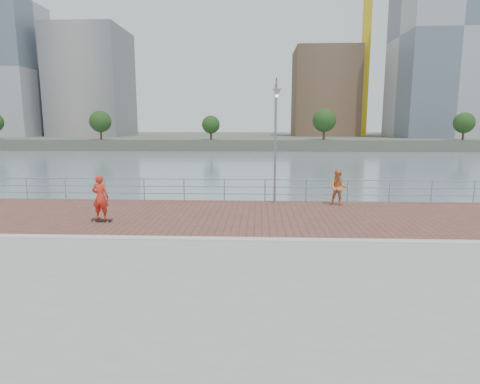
{
  "coord_description": "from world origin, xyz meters",
  "views": [
    {
      "loc": [
        0.7,
        -12.92,
        3.81
      ],
      "look_at": [
        0.0,
        2.0,
        1.3
      ],
      "focal_mm": 30.0,
      "sensor_mm": 36.0,
      "label": 1
    }
  ],
  "objects_px": {
    "street_lamp": "(276,120)",
    "skateboarder": "(100,197)",
    "guardrail": "(245,187)",
    "bystander": "(338,188)"
  },
  "relations": [
    {
      "from": "street_lamp",
      "to": "bystander",
      "type": "relative_size",
      "value": 3.38
    },
    {
      "from": "bystander",
      "to": "street_lamp",
      "type": "bearing_deg",
      "value": -161.74
    },
    {
      "from": "street_lamp",
      "to": "skateboarder",
      "type": "distance_m",
      "value": 8.53
    },
    {
      "from": "street_lamp",
      "to": "skateboarder",
      "type": "bearing_deg",
      "value": -151.2
    },
    {
      "from": "street_lamp",
      "to": "skateboarder",
      "type": "xyz_separation_m",
      "value": [
        -6.98,
        -3.84,
        -3.04
      ]
    },
    {
      "from": "street_lamp",
      "to": "bystander",
      "type": "distance_m",
      "value": 4.37
    },
    {
      "from": "guardrail",
      "to": "bystander",
      "type": "height_order",
      "value": "bystander"
    },
    {
      "from": "guardrail",
      "to": "street_lamp",
      "type": "xyz_separation_m",
      "value": [
        1.49,
        -0.92,
        3.35
      ]
    },
    {
      "from": "guardrail",
      "to": "street_lamp",
      "type": "distance_m",
      "value": 3.78
    },
    {
      "from": "guardrail",
      "to": "skateboarder",
      "type": "xyz_separation_m",
      "value": [
        -5.49,
        -4.75,
        0.31
      ]
    }
  ]
}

